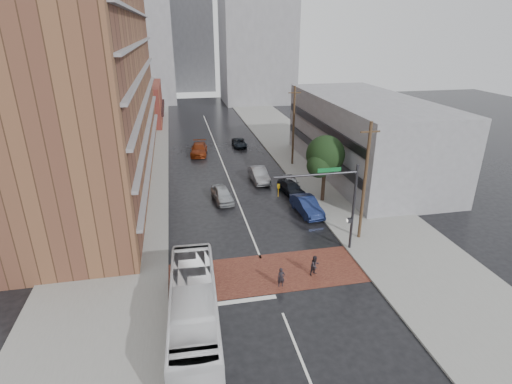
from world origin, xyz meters
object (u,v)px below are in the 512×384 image
object	(u,v)px
pedestrian_b	(315,265)
car_travel_b	(259,175)
car_parked_mid	(291,188)
suv_travel	(239,143)
transit_bus	(194,311)
car_parked_near	(307,206)
pedestrian_a	(281,278)
car_travel_c	(199,149)
car_parked_far	(291,183)
car_travel_a	(222,194)

from	to	relation	value
pedestrian_b	car_travel_b	xyz separation A→B (m)	(-0.04, 19.27, 0.04)
car_parked_mid	suv_travel	bearing A→B (deg)	86.46
car_travel_b	car_parked_mid	world-z (taller)	car_travel_b
transit_bus	suv_travel	xyz separation A→B (m)	(8.90, 38.52, -1.00)
pedestrian_b	car_parked_near	xyz separation A→B (m)	(2.64, 9.89, 0.04)
suv_travel	pedestrian_a	bearing A→B (deg)	-93.29
pedestrian_a	transit_bus	bearing A→B (deg)	-151.22
pedestrian_b	car_travel_b	size ratio (longest dim) A/B	0.31
car_parked_near	car_parked_mid	world-z (taller)	car_parked_near
car_travel_c	car_parked_near	world-z (taller)	car_parked_near
car_parked_near	car_parked_far	bearing A→B (deg)	81.38
pedestrian_b	car_travel_b	bearing A→B (deg)	66.21
car_travel_a	car_parked_near	xyz separation A→B (m)	(7.54, -4.55, 0.05)
car_travel_c	car_parked_near	distance (m)	23.16
car_parked_near	car_travel_a	bearing A→B (deg)	142.93
car_travel_b	car_parked_far	size ratio (longest dim) A/B	1.22
car_parked_near	car_parked_mid	bearing A→B (deg)	85.09
pedestrian_a	car_travel_a	size ratio (longest dim) A/B	0.33
transit_bus	suv_travel	bearing A→B (deg)	79.29
car_parked_mid	car_parked_far	xyz separation A→B (m)	(0.40, 1.35, 0.04)
transit_bus	car_travel_a	size ratio (longest dim) A/B	2.57
car_travel_b	suv_travel	xyz separation A→B (m)	(0.13, 14.96, -0.22)
car_travel_b	suv_travel	size ratio (longest dim) A/B	1.16
pedestrian_b	car_parked_far	distance (m)	16.63
suv_travel	car_parked_mid	world-z (taller)	car_parked_mid
car_parked_near	car_travel_b	bearing A→B (deg)	99.98
suv_travel	car_parked_far	world-z (taller)	car_parked_far
car_travel_a	car_parked_near	world-z (taller)	car_parked_near
pedestrian_a	car_parked_near	size ratio (longest dim) A/B	0.29
car_travel_b	pedestrian_a	bearing A→B (deg)	-99.79
pedestrian_b	suv_travel	xyz separation A→B (m)	(0.09, 34.23, -0.18)
pedestrian_a	car_travel_a	xyz separation A→B (m)	(-2.15, 15.36, 0.03)
transit_bus	car_parked_near	world-z (taller)	transit_bus
car_travel_c	car_travel_a	bearing A→B (deg)	-78.90
pedestrian_a	pedestrian_b	distance (m)	2.90
car_travel_c	car_parked_near	bearing A→B (deg)	-60.80
suv_travel	car_parked_mid	distance (m)	19.37
car_travel_c	car_parked_mid	bearing A→B (deg)	-55.05
transit_bus	car_parked_far	world-z (taller)	transit_bus
pedestrian_b	car_travel_a	size ratio (longest dim) A/B	0.35
car_parked_far	car_parked_mid	bearing A→B (deg)	-102.74
pedestrian_b	suv_travel	world-z (taller)	pedestrian_b
transit_bus	car_travel_c	distance (m)	35.73
pedestrian_a	car_parked_far	distance (m)	18.20
car_travel_c	car_parked_far	xyz separation A→B (m)	(9.05, -14.96, -0.10)
suv_travel	pedestrian_b	bearing A→B (deg)	-88.83
car_parked_far	car_travel_c	bearing A→B (deg)	124.72
transit_bus	car_travel_c	xyz separation A→B (m)	(2.70, 35.62, -0.80)
pedestrian_b	car_travel_a	world-z (taller)	pedestrian_b
car_travel_b	car_travel_c	xyz separation A→B (m)	(-6.07, 12.06, -0.02)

